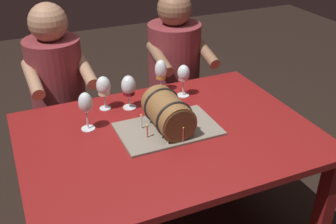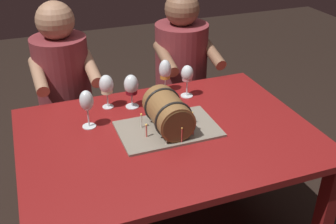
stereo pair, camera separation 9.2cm
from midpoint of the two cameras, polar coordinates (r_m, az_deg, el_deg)
dining_table at (r=2.00m, az=-1.30°, el=-5.31°), size 1.39×1.01×0.73m
barrel_cake at (r=1.92m, az=-1.37°, el=-0.47°), size 0.48×0.31×0.19m
wine_glass_rose at (r=2.23m, az=1.01°, el=5.26°), size 0.07×0.07×0.18m
wine_glass_white at (r=2.13m, az=-10.26°, el=3.40°), size 0.07×0.07×0.18m
wine_glass_amber at (r=2.29m, az=-2.16°, el=5.72°), size 0.07×0.07×0.19m
wine_glass_red at (r=2.12m, az=-6.79°, el=3.48°), size 0.08×0.08×0.18m
wine_glass_empty at (r=1.95m, az=-12.82°, el=1.10°), size 0.07×0.07×0.20m
person_seated_left at (r=2.61m, az=-15.81°, el=0.51°), size 0.38×0.47×1.21m
person_seated_right at (r=2.79m, az=-0.08°, el=3.69°), size 0.39×0.47×1.21m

